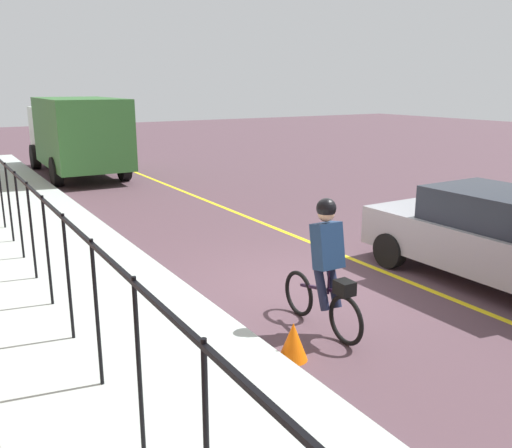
# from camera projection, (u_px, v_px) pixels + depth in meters

# --- Properties ---
(ground_plane) EXTENTS (80.00, 80.00, 0.00)m
(ground_plane) POSITION_uv_depth(u_px,v_px,m) (306.00, 286.00, 8.97)
(ground_plane) COLOR #4D373F
(lane_line_centre) EXTENTS (36.00, 0.12, 0.01)m
(lane_line_centre) POSITION_uv_depth(u_px,v_px,m) (377.00, 269.00, 9.77)
(lane_line_centre) COLOR yellow
(lane_line_centre) RESTS_ON ground
(sidewalk) EXTENTS (40.00, 3.20, 0.15)m
(sidewalk) POSITION_uv_depth(u_px,v_px,m) (100.00, 328.00, 7.24)
(sidewalk) COLOR #A3AFAA
(sidewalk) RESTS_ON ground
(iron_fence) EXTENTS (15.25, 0.04, 1.60)m
(iron_fence) POSITION_uv_depth(u_px,v_px,m) (45.00, 229.00, 7.57)
(iron_fence) COLOR black
(iron_fence) RESTS_ON sidewalk
(cyclist_lead) EXTENTS (1.71, 0.37, 1.83)m
(cyclist_lead) POSITION_uv_depth(u_px,v_px,m) (326.00, 267.00, 7.10)
(cyclist_lead) COLOR black
(cyclist_lead) RESTS_ON ground
(patrol_sedan) EXTENTS (4.41, 1.95, 1.58)m
(patrol_sedan) POSITION_uv_depth(u_px,v_px,m) (499.00, 237.00, 8.82)
(patrol_sedan) COLOR #92939A
(patrol_sedan) RESTS_ON ground
(box_truck_background) EXTENTS (6.76, 2.66, 2.78)m
(box_truck_background) POSITION_uv_depth(u_px,v_px,m) (76.00, 133.00, 19.42)
(box_truck_background) COLOR #2D602B
(box_truck_background) RESTS_ON ground
(traffic_cone_near) EXTENTS (0.36, 0.36, 0.48)m
(traffic_cone_near) POSITION_uv_depth(u_px,v_px,m) (293.00, 341.00, 6.51)
(traffic_cone_near) COLOR #EA6008
(traffic_cone_near) RESTS_ON ground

